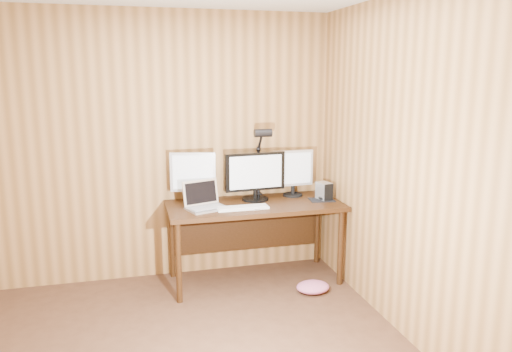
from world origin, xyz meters
name	(u,v)px	position (x,y,z in m)	size (l,w,h in m)	color
room_shell	(165,200)	(0.00, 0.00, 1.25)	(4.00, 4.00, 4.00)	#4C2E1D
desk	(253,214)	(0.93, 1.70, 0.63)	(1.60, 0.70, 0.75)	black
monitor_center	(255,176)	(0.97, 1.76, 0.99)	(0.58, 0.25, 0.45)	black
monitor_left	(193,176)	(0.39, 1.82, 1.00)	(0.41, 0.20, 0.47)	black
monitor_right	(293,172)	(1.37, 1.83, 0.99)	(0.40, 0.19, 0.45)	black
laptop	(204,202)	(0.46, 1.59, 0.81)	(0.40, 0.36, 0.24)	silver
keyboard	(243,208)	(0.78, 1.48, 0.76)	(0.46, 0.14, 0.02)	white
mousepad	(322,200)	(1.58, 1.60, 0.75)	(0.23, 0.19, 0.00)	black
mouse	(322,198)	(1.58, 1.60, 0.77)	(0.06, 0.10, 0.04)	black
hard_drive	(324,191)	(1.61, 1.62, 0.83)	(0.13, 0.17, 0.16)	silver
phone	(255,208)	(0.88, 1.45, 0.76)	(0.06, 0.10, 0.01)	silver
speaker	(325,189)	(1.69, 1.79, 0.81)	(0.05, 0.05, 0.11)	black
desk_lamp	(261,152)	(1.05, 1.85, 1.19)	(0.16, 0.23, 0.71)	black
fabric_pile	(313,287)	(1.37, 1.24, 0.05)	(0.30, 0.25, 0.10)	#CB628C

